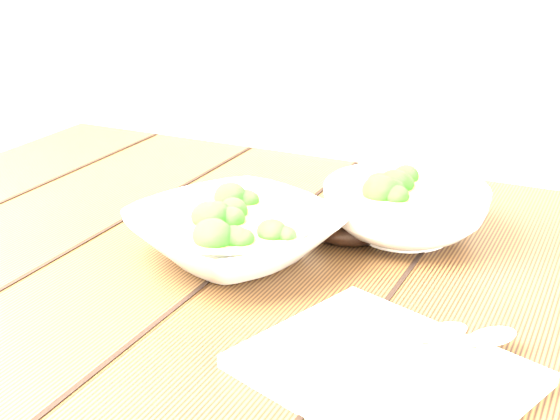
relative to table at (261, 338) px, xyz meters
The scene contains 7 objects.
table is the anchor object (origin of this frame).
soup_bowl_front 0.16m from the table, 141.76° to the right, with size 0.32×0.32×0.07m.
soup_bowl_back 0.25m from the table, 43.84° to the left, with size 0.28×0.28×0.08m.
trivet 0.19m from the table, 55.01° to the left, with size 0.11×0.11×0.03m, color black.
napkin 0.32m from the table, 40.20° to the right, with size 0.24×0.20×0.01m, color beige.
spoon_left 0.31m from the table, 32.12° to the right, with size 0.12×0.18×0.01m.
spoon_right 0.34m from the table, 25.87° to the right, with size 0.13×0.17×0.01m.
Camera 1 is at (0.40, -0.78, 1.15)m, focal length 50.00 mm.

